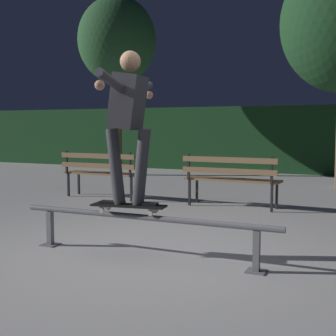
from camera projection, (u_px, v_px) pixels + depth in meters
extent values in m
plane|color=#ADAAA8|center=(146.00, 256.00, 4.81)|extent=(90.00, 90.00, 0.00)
cube|color=#193D1E|center=(298.00, 139.00, 13.56)|extent=(24.00, 1.20, 1.94)
cylinder|color=slate|center=(143.00, 217.00, 4.72)|extent=(2.86, 0.06, 0.06)
cube|color=slate|center=(50.00, 228.00, 5.22)|extent=(0.06, 0.06, 0.38)
cube|color=slate|center=(51.00, 245.00, 5.24)|extent=(0.18, 0.18, 0.01)
cube|color=slate|center=(256.00, 251.00, 4.25)|extent=(0.06, 0.06, 0.38)
cube|color=slate|center=(256.00, 271.00, 4.27)|extent=(0.18, 0.18, 0.01)
cube|color=black|center=(129.00, 205.00, 4.77)|extent=(0.80, 0.30, 0.02)
cube|color=black|center=(129.00, 205.00, 4.77)|extent=(0.78, 0.29, 0.00)
cube|color=#9E9EA3|center=(153.00, 209.00, 4.70)|extent=(0.07, 0.18, 0.02)
cube|color=#9E9EA3|center=(105.00, 206.00, 4.85)|extent=(0.07, 0.18, 0.02)
cylinder|color=beige|center=(151.00, 213.00, 4.63)|extent=(0.06, 0.04, 0.05)
cylinder|color=beige|center=(156.00, 211.00, 4.78)|extent=(0.06, 0.04, 0.05)
cylinder|color=beige|center=(102.00, 211.00, 4.78)|extent=(0.06, 0.04, 0.05)
cylinder|color=beige|center=(108.00, 208.00, 4.93)|extent=(0.06, 0.04, 0.05)
cube|color=black|center=(145.00, 204.00, 4.72)|extent=(0.27, 0.13, 0.03)
cube|color=black|center=(112.00, 202.00, 4.82)|extent=(0.27, 0.13, 0.03)
cylinder|color=#333338|center=(141.00, 167.00, 4.70)|extent=(0.22, 0.15, 0.79)
cylinder|color=#333338|center=(116.00, 167.00, 4.78)|extent=(0.22, 0.15, 0.79)
cube|color=#2D2D33|center=(128.00, 102.00, 4.68)|extent=(0.38, 0.40, 0.57)
cylinder|color=#2D2D33|center=(113.00, 82.00, 4.30)|extent=(0.16, 0.61, 0.21)
cylinder|color=#2D2D33|center=(141.00, 89.00, 5.03)|extent=(0.16, 0.61, 0.21)
sphere|color=#A37556|center=(100.00, 85.00, 4.04)|extent=(0.09, 0.09, 0.09)
sphere|color=#A37556|center=(149.00, 95.00, 5.30)|extent=(0.09, 0.09, 0.09)
sphere|color=#A37556|center=(130.00, 61.00, 4.64)|extent=(0.21, 0.21, 0.21)
cube|color=black|center=(140.00, 187.00, 8.57)|extent=(0.04, 0.04, 0.44)
cube|color=black|center=(131.00, 189.00, 8.28)|extent=(0.04, 0.04, 0.44)
cube|color=black|center=(130.00, 165.00, 8.21)|extent=(0.04, 0.04, 0.44)
cube|color=black|center=(79.00, 183.00, 9.20)|extent=(0.04, 0.04, 0.44)
cube|color=black|center=(68.00, 185.00, 8.91)|extent=(0.04, 0.04, 0.44)
cube|color=black|center=(67.00, 162.00, 8.84)|extent=(0.04, 0.04, 0.44)
cube|color=brown|center=(108.00, 173.00, 8.84)|extent=(1.60, 0.15, 0.04)
cube|color=brown|center=(104.00, 173.00, 8.72)|extent=(1.60, 0.15, 0.04)
cube|color=brown|center=(99.00, 174.00, 8.60)|extent=(1.60, 0.15, 0.04)
cube|color=brown|center=(97.00, 166.00, 8.52)|extent=(1.60, 0.10, 0.09)
cube|color=brown|center=(97.00, 156.00, 8.50)|extent=(1.60, 0.10, 0.09)
cube|color=black|center=(277.00, 195.00, 7.53)|extent=(0.04, 0.04, 0.44)
cube|color=black|center=(272.00, 198.00, 7.25)|extent=(0.04, 0.04, 0.44)
cube|color=black|center=(272.00, 170.00, 7.18)|extent=(0.04, 0.04, 0.44)
cube|color=black|center=(197.00, 190.00, 8.16)|extent=(0.04, 0.04, 0.44)
cube|color=black|center=(189.00, 192.00, 7.88)|extent=(0.04, 0.04, 0.44)
cube|color=black|center=(189.00, 167.00, 7.80)|extent=(0.04, 0.04, 0.44)
cube|color=brown|center=(235.00, 179.00, 7.81)|extent=(1.60, 0.15, 0.04)
cube|color=brown|center=(232.00, 180.00, 7.69)|extent=(1.60, 0.15, 0.04)
cube|color=brown|center=(230.00, 181.00, 7.56)|extent=(1.60, 0.15, 0.04)
cube|color=brown|center=(228.00, 171.00, 7.48)|extent=(1.60, 0.10, 0.09)
cube|color=brown|center=(228.00, 160.00, 7.47)|extent=(1.60, 0.10, 0.09)
cylinder|color=brown|center=(118.00, 125.00, 12.81)|extent=(0.22, 0.22, 2.78)
ellipsoid|color=#234C28|center=(117.00, 40.00, 12.60)|extent=(2.13, 2.13, 2.34)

